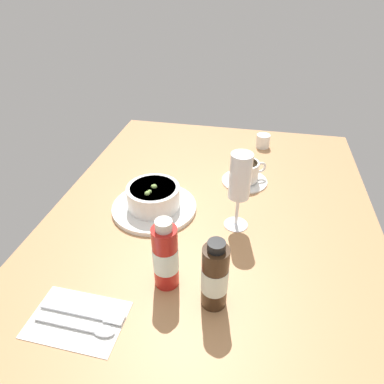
{
  "coord_description": "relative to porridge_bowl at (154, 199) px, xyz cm",
  "views": [
    {
      "loc": [
        69.97,
        8.72,
        55.06
      ],
      "look_at": [
        -0.15,
        -5.37,
        5.81
      ],
      "focal_mm": 31.82,
      "sensor_mm": 36.0,
      "label": 1
    }
  ],
  "objects": [
    {
      "name": "coffee_cup",
      "position": [
        -18.4,
        22.57,
        -0.3
      ],
      "size": [
        13.47,
        13.47,
        6.57
      ],
      "color": "white",
      "rests_on": "ground_plane"
    },
    {
      "name": "porridge_bowl",
      "position": [
        0.0,
        0.0,
        0.0
      ],
      "size": [
        22.22,
        22.22,
        7.76
      ],
      "color": "white",
      "rests_on": "ground_plane"
    },
    {
      "name": "cutlery_setting",
      "position": [
        35.25,
        -3.86,
        -2.99
      ],
      "size": [
        12.26,
        17.68,
        0.9
      ],
      "color": "white",
      "rests_on": "ground_plane"
    },
    {
      "name": "wine_glass",
      "position": [
        2.19,
        21.82,
        10.02
      ],
      "size": [
        5.96,
        5.96,
        19.97
      ],
      "color": "white",
      "rests_on": "ground_plane"
    },
    {
      "name": "ground_plane",
      "position": [
        -1.39,
        15.25,
        -4.76
      ],
      "size": [
        110.0,
        84.0,
        3.0
      ],
      "primitive_type": "cube",
      "color": "#B27F51"
    },
    {
      "name": "creamer_jug",
      "position": [
        -42.34,
        27.13,
        -0.89
      ],
      "size": [
        5.45,
        4.9,
        5.19
      ],
      "color": "white",
      "rests_on": "ground_plane"
    },
    {
      "name": "sauce_bottle_brown",
      "position": [
        26.29,
        19.71,
        3.91
      ],
      "size": [
        5.04,
        5.04,
        15.6
      ],
      "color": "#382314",
      "rests_on": "ground_plane"
    },
    {
      "name": "sauce_bottle_red",
      "position": [
        23.29,
        9.63,
        4.11
      ],
      "size": [
        5.1,
        5.1,
        16.18
      ],
      "color": "#B21E19",
      "rests_on": "ground_plane"
    }
  ]
}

